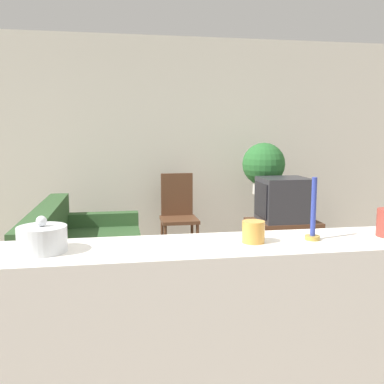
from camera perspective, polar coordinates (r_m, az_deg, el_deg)
wall_back at (r=5.64m, az=-4.76°, el=6.57°), size 9.00×0.06×2.70m
couch at (r=4.21m, az=-14.08°, el=-9.01°), size 0.99×2.04×0.79m
tv_stand at (r=4.99m, az=11.95°, el=-6.53°), size 0.77×0.52×0.50m
television at (r=4.89m, az=12.04°, el=-0.95°), size 0.53×0.49×0.49m
wooden_chair at (r=5.25m, az=-1.86°, el=-2.53°), size 0.44×0.44×0.98m
plant_stand at (r=5.40m, az=9.36°, el=-4.08°), size 0.19×0.19×0.73m
potted_plant at (r=5.30m, az=9.53°, el=3.50°), size 0.52×0.52×0.63m
foreground_counter at (r=2.15m, az=4.94°, el=-19.51°), size 2.58×0.44×0.97m
decorative_bowl at (r=1.92m, az=-19.34°, el=-5.90°), size 0.21×0.21×0.16m
candle_jar at (r=1.99m, az=8.18°, el=-5.27°), size 0.10×0.10×0.10m
candlestick at (r=2.09m, az=15.85°, el=-3.43°), size 0.07×0.07×0.30m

